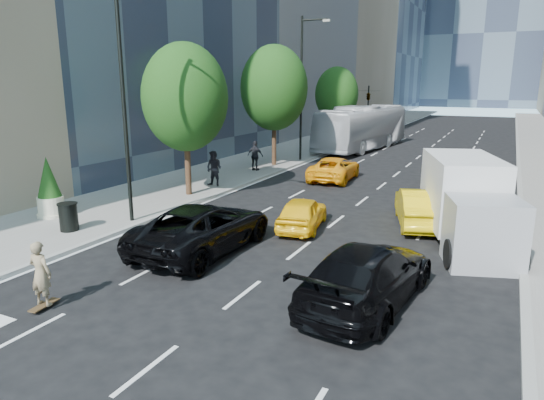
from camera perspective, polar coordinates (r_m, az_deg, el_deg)
The scene contains 21 objects.
ground at distance 14.14m, azimuth -7.04°, elevation -10.23°, with size 160.00×160.00×0.00m, color black.
sidewalk_left at distance 44.22m, azimuth 4.36°, elevation 6.35°, with size 6.00×120.00×0.15m, color slate.
lamp_near at distance 19.99m, azimuth -16.85°, elevation 13.43°, with size 2.13×0.22×10.00m.
lamp_far at distance 35.43m, azimuth 3.74°, elevation 13.85°, with size 2.13×0.22×10.00m.
tree_near at distance 24.44m, azimuth -10.20°, elevation 11.76°, with size 4.20×4.20×7.46m.
tree_mid at distance 33.05m, azimuth 0.26°, elevation 13.03°, with size 4.50×4.50×7.99m.
tree_far at distance 45.13m, azimuth 7.61°, elevation 12.22°, with size 3.90×3.90×6.92m.
traffic_signal at distance 52.57m, azimuth 11.28°, elevation 11.85°, with size 2.48×0.53×5.20m.
skateboarder at distance 13.82m, azimuth -25.53°, elevation -8.26°, with size 0.62×0.41×1.71m, color #816F50.
black_sedan_lincoln at distance 16.91m, azimuth -8.09°, elevation -3.23°, with size 2.74×5.95×1.65m, color black.
black_sedan_mercedes at distance 13.09m, azimuth 11.17°, elevation -8.58°, with size 2.26×5.55×1.61m, color black.
taxi_a at distance 19.34m, azimuth 3.58°, elevation -1.50°, with size 1.52×3.78×1.29m, color yellow.
taxi_b at distance 20.60m, azimuth 16.97°, elevation -0.78°, with size 1.63×4.67×1.54m, color #DDB70B.
taxi_c at distance 29.20m, azimuth 7.34°, elevation 3.69°, with size 2.27×4.93×1.37m, color #FEA60D.
taxi_d at distance 31.81m, azimuth 20.37°, elevation 3.76°, with size 1.92×4.72×1.37m, color #EDAD0C.
city_bus at distance 43.07m, azimuth 10.63°, elevation 8.37°, with size 3.15×13.45×3.75m, color silver.
box_truck at distance 18.75m, azimuth 21.90°, elevation -0.13°, with size 4.12×6.74×3.04m.
pedestrian_a at distance 26.68m, azimuth -6.83°, elevation 3.70°, with size 0.94×0.73×1.93m, color black.
pedestrian_b at distance 31.25m, azimuth -1.98°, elevation 5.23°, with size 1.12×0.47×1.91m, color black.
trash_can at distance 20.13m, azimuth -22.82°, elevation -1.90°, with size 0.69×0.69×1.03m, color black.
planter_shrub at distance 22.42m, azimuth -24.75°, elevation 1.26°, with size 1.06×1.06×2.55m.
Camera 1 is at (7.15, -10.77, 5.71)m, focal length 32.00 mm.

